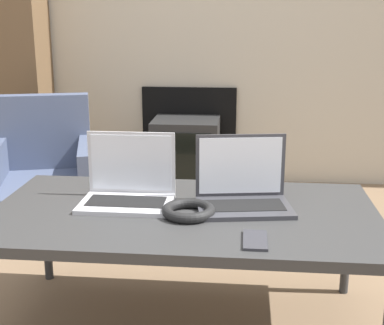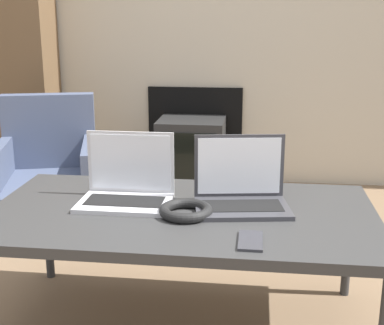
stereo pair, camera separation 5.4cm
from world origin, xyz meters
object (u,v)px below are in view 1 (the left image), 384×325
(armchair, at_px, (43,162))
(laptop_right, at_px, (243,190))
(tv, at_px, (186,154))
(laptop_left, at_px, (128,187))
(headphones, at_px, (188,211))
(phone, at_px, (255,240))

(armchair, bearing_deg, laptop_right, -56.70)
(tv, height_order, armchair, armchair)
(laptop_left, bearing_deg, headphones, -26.87)
(laptop_left, relative_size, laptop_right, 0.91)
(tv, bearing_deg, laptop_left, -91.34)
(laptop_right, distance_m, armchair, 1.52)
(laptop_left, xyz_separation_m, headphones, (0.23, -0.12, -0.04))
(laptop_left, relative_size, armchair, 0.43)
(laptop_left, relative_size, tv, 0.69)
(headphones, bearing_deg, laptop_right, 32.69)
(laptop_right, xyz_separation_m, phone, (0.04, -0.32, -0.05))
(laptop_right, bearing_deg, tv, 94.31)
(laptop_right, relative_size, armchair, 0.47)
(laptop_right, bearing_deg, phone, -91.57)
(laptop_left, height_order, phone, laptop_left)
(headphones, bearing_deg, phone, -41.61)
(headphones, bearing_deg, armchair, 130.47)
(phone, distance_m, armchair, 1.77)
(phone, bearing_deg, laptop_left, 145.27)
(tv, relative_size, armchair, 0.62)
(laptop_right, height_order, tv, laptop_right)
(laptop_left, bearing_deg, tv, 88.63)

